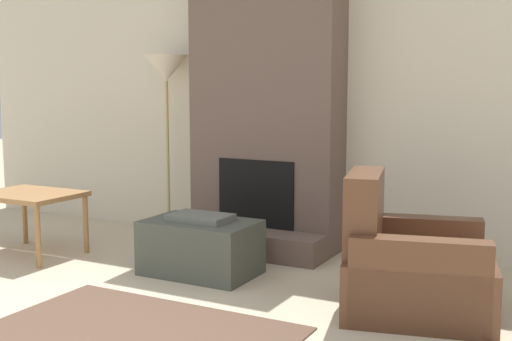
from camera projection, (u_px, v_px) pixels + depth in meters
wall_back at (277, 100)px, 5.77m from camera, size 7.08×0.06×2.60m
fireplace at (265, 109)px, 5.57m from camera, size 1.35×0.71×2.60m
ottoman at (201, 246)px, 4.85m from camera, size 0.84×0.54×0.46m
armchair at (407, 271)px, 4.02m from camera, size 1.05×0.99×0.88m
side_table at (30, 200)px, 5.37m from camera, size 0.81×0.61×0.54m
floor_lamp_left at (166, 74)px, 6.00m from camera, size 0.42×0.42×1.71m
area_rug at (136, 334)px, 3.66m from camera, size 1.76×1.13×0.01m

